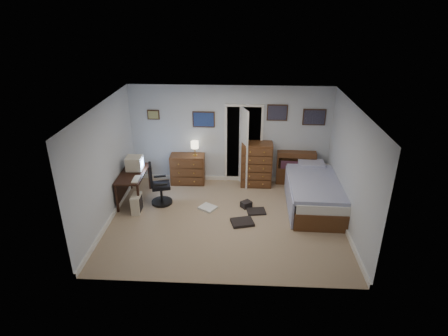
# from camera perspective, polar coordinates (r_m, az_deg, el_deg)

# --- Properties ---
(floor) EXTENTS (5.00, 4.00, 0.02)m
(floor) POSITION_cam_1_polar(r_m,az_deg,el_deg) (8.17, 0.28, -7.99)
(floor) COLOR #9E846D
(floor) RESTS_ON ground
(computer_desk) EXTENTS (0.59, 1.23, 0.70)m
(computer_desk) POSITION_cam_1_polar(r_m,az_deg,el_deg) (8.98, -14.18, -1.64)
(computer_desk) COLOR black
(computer_desk) RESTS_ON floor
(crt_monitor) EXTENTS (0.37, 0.35, 0.34)m
(crt_monitor) POSITION_cam_1_polar(r_m,az_deg,el_deg) (8.94, -13.48, 0.69)
(crt_monitor) COLOR beige
(crt_monitor) RESTS_ON computer_desk
(keyboard) EXTENTS (0.15, 0.38, 0.02)m
(keyboard) POSITION_cam_1_polar(r_m,az_deg,el_deg) (8.53, -13.24, -1.67)
(keyboard) COLOR beige
(keyboard) RESTS_ON computer_desk
(pc_tower) EXTENTS (0.20, 0.40, 0.42)m
(pc_tower) POSITION_cam_1_polar(r_m,az_deg,el_deg) (8.58, -13.13, -5.28)
(pc_tower) COLOR beige
(pc_tower) RESTS_ON floor
(office_chair) EXTENTS (0.60, 0.60, 1.00)m
(office_chair) POSITION_cam_1_polar(r_m,az_deg,el_deg) (8.74, -9.95, -3.10)
(office_chair) COLOR black
(office_chair) RESTS_ON floor
(media_stack) EXTENTS (0.15, 0.15, 0.71)m
(media_stack) POSITION_cam_1_polar(r_m,az_deg,el_deg) (10.37, -12.00, 1.03)
(media_stack) COLOR maroon
(media_stack) RESTS_ON floor
(low_dresser) EXTENTS (0.88, 0.46, 0.77)m
(low_dresser) POSITION_cam_1_polar(r_m,az_deg,el_deg) (9.64, -5.54, -0.16)
(low_dresser) COLOR brown
(low_dresser) RESTS_ON floor
(table_lamp) EXTENTS (0.20, 0.20, 0.37)m
(table_lamp) POSITION_cam_1_polar(r_m,az_deg,el_deg) (9.36, -4.48, 3.48)
(table_lamp) COLOR gold
(table_lamp) RESTS_ON low_dresser
(doorway) EXTENTS (0.96, 1.12, 2.05)m
(doorway) POSITION_cam_1_polar(r_m,az_deg,el_deg) (9.77, 2.99, 4.17)
(doorway) COLOR black
(doorway) RESTS_ON floor
(tall_dresser) EXTENTS (0.77, 0.46, 1.14)m
(tall_dresser) POSITION_cam_1_polar(r_m,az_deg,el_deg) (9.45, 4.95, 0.56)
(tall_dresser) COLOR brown
(tall_dresser) RESTS_ON floor
(headboard_bookcase) EXTENTS (0.98, 0.30, 0.88)m
(headboard_bookcase) POSITION_cam_1_polar(r_m,az_deg,el_deg) (9.68, 10.88, 0.13)
(headboard_bookcase) COLOR brown
(headboard_bookcase) RESTS_ON floor
(bed) EXTENTS (1.25, 2.27, 0.73)m
(bed) POSITION_cam_1_polar(r_m,az_deg,el_deg) (8.79, 13.58, -3.58)
(bed) COLOR brown
(bed) RESTS_ON floor
(wall_posters) EXTENTS (4.38, 0.04, 0.60)m
(wall_posters) POSITION_cam_1_polar(r_m,az_deg,el_deg) (9.26, 4.46, 7.85)
(wall_posters) COLOR #331E11
(wall_posters) RESTS_ON floor
(floor_clutter) EXTENTS (1.56, 1.07, 0.14)m
(floor_clutter) POSITION_cam_1_polar(r_m,az_deg,el_deg) (8.35, 2.21, -6.85)
(floor_clutter) COLOR black
(floor_clutter) RESTS_ON floor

